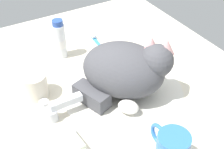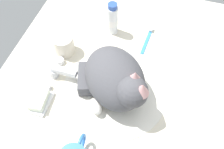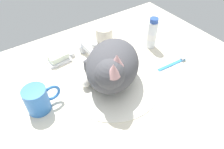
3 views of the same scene
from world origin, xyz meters
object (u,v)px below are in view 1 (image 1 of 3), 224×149
at_px(coffee_mug, 171,149).
at_px(cat, 127,69).
at_px(rinse_cup, 34,86).
at_px(toothbrush, 99,44).
at_px(faucet, 56,111).
at_px(toothpaste_bottle, 60,40).
at_px(soap_bar, 69,143).

bearing_deg(coffee_mug, cat, -9.02).
bearing_deg(rinse_cup, toothbrush, -62.63).
distance_m(faucet, rinse_cup, 0.11).
height_order(cat, coffee_mug, cat).
height_order(coffee_mug, toothbrush, coffee_mug).
distance_m(cat, toothbrush, 0.28).
bearing_deg(faucet, toothpaste_bottle, -24.94).
height_order(rinse_cup, toothbrush, rinse_cup).
xyz_separation_m(faucet, coffee_mug, (-0.26, -0.17, 0.02)).
distance_m(cat, rinse_cup, 0.26).
height_order(faucet, coffee_mug, coffee_mug).
xyz_separation_m(rinse_cup, toothpaste_bottle, (0.15, -0.14, 0.03)).
relative_size(rinse_cup, soap_bar, 1.01).
distance_m(faucet, cat, 0.22).
height_order(faucet, soap_bar, faucet).
relative_size(coffee_mug, soap_bar, 1.56).
bearing_deg(rinse_cup, toothpaste_bottle, -43.33).
bearing_deg(cat, coffee_mug, 170.98).
bearing_deg(toothbrush, toothpaste_bottle, 89.02).
xyz_separation_m(rinse_cup, toothbrush, (0.15, -0.28, -0.03)).
bearing_deg(toothpaste_bottle, rinse_cup, 136.67).
bearing_deg(toothbrush, faucet, 134.33).
xyz_separation_m(coffee_mug, soap_bar, (0.14, 0.18, -0.02)).
bearing_deg(soap_bar, cat, -64.95).
relative_size(faucet, cat, 0.49).
height_order(faucet, toothbrush, faucet).
xyz_separation_m(cat, toothbrush, (0.26, -0.05, -0.08)).
height_order(coffee_mug, rinse_cup, coffee_mug).
height_order(cat, toothbrush, cat).
distance_m(cat, toothpaste_bottle, 0.28).
bearing_deg(cat, rinse_cup, 62.74).
height_order(rinse_cup, toothpaste_bottle, toothpaste_bottle).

